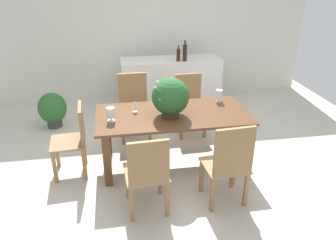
{
  "coord_description": "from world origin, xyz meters",
  "views": [
    {
      "loc": [
        -0.69,
        -3.91,
        2.48
      ],
      "look_at": [
        -0.06,
        -0.11,
        0.67
      ],
      "focal_mm": 35.04,
      "sensor_mm": 36.0,
      "label": 1
    }
  ],
  "objects_px": {
    "chair_far_right": "(189,101)",
    "kitchen_counter": "(171,83)",
    "dining_table": "(173,122)",
    "chair_head_end": "(75,136)",
    "crystal_vase_left": "(111,113)",
    "chair_far_left": "(134,103)",
    "flower_centerpiece": "(170,97)",
    "potted_plant_floor": "(53,109)",
    "wine_bottle_clear": "(185,55)",
    "wine_bottle_tall": "(185,51)",
    "wine_bottle_green": "(178,55)",
    "chair_near_left": "(147,172)",
    "chair_near_right": "(229,162)",
    "wine_glass": "(135,104)",
    "crystal_vase_center_near": "(219,95)"
  },
  "relations": [
    {
      "from": "crystal_vase_left",
      "to": "dining_table",
      "type": "bearing_deg",
      "value": 7.55
    },
    {
      "from": "flower_centerpiece",
      "to": "wine_glass",
      "type": "relative_size",
      "value": 3.19
    },
    {
      "from": "flower_centerpiece",
      "to": "kitchen_counter",
      "type": "relative_size",
      "value": 0.27
    },
    {
      "from": "wine_bottle_clear",
      "to": "chair_near_left",
      "type": "bearing_deg",
      "value": -109.44
    },
    {
      "from": "wine_bottle_tall",
      "to": "wine_bottle_clear",
      "type": "height_order",
      "value": "wine_bottle_tall"
    },
    {
      "from": "chair_near_left",
      "to": "flower_centerpiece",
      "type": "height_order",
      "value": "flower_centerpiece"
    },
    {
      "from": "chair_far_left",
      "to": "chair_near_right",
      "type": "bearing_deg",
      "value": -65.64
    },
    {
      "from": "crystal_vase_center_near",
      "to": "kitchen_counter",
      "type": "bearing_deg",
      "value": 102.97
    },
    {
      "from": "chair_far_left",
      "to": "wine_bottle_clear",
      "type": "distance_m",
      "value": 1.41
    },
    {
      "from": "wine_bottle_tall",
      "to": "potted_plant_floor",
      "type": "distance_m",
      "value": 2.56
    },
    {
      "from": "crystal_vase_left",
      "to": "wine_bottle_clear",
      "type": "distance_m",
      "value": 2.35
    },
    {
      "from": "chair_far_right",
      "to": "potted_plant_floor",
      "type": "bearing_deg",
      "value": 165.97
    },
    {
      "from": "dining_table",
      "to": "kitchen_counter",
      "type": "bearing_deg",
      "value": 80.96
    },
    {
      "from": "chair_far_right",
      "to": "kitchen_counter",
      "type": "relative_size",
      "value": 0.52
    },
    {
      "from": "flower_centerpiece",
      "to": "wine_bottle_clear",
      "type": "xyz_separation_m",
      "value": [
        0.58,
        1.87,
        0.06
      ]
    },
    {
      "from": "chair_head_end",
      "to": "kitchen_counter",
      "type": "relative_size",
      "value": 0.51
    },
    {
      "from": "chair_head_end",
      "to": "chair_far_left",
      "type": "height_order",
      "value": "chair_far_left"
    },
    {
      "from": "dining_table",
      "to": "potted_plant_floor",
      "type": "height_order",
      "value": "dining_table"
    },
    {
      "from": "dining_table",
      "to": "flower_centerpiece",
      "type": "relative_size",
      "value": 4.0
    },
    {
      "from": "chair_far_right",
      "to": "crystal_vase_left",
      "type": "height_order",
      "value": "chair_far_right"
    },
    {
      "from": "chair_head_end",
      "to": "potted_plant_floor",
      "type": "height_order",
      "value": "chair_head_end"
    },
    {
      "from": "chair_near_right",
      "to": "kitchen_counter",
      "type": "relative_size",
      "value": 0.56
    },
    {
      "from": "chair_near_right",
      "to": "wine_bottle_green",
      "type": "relative_size",
      "value": 3.63
    },
    {
      "from": "chair_far_right",
      "to": "wine_bottle_tall",
      "type": "height_order",
      "value": "wine_bottle_tall"
    },
    {
      "from": "chair_far_left",
      "to": "flower_centerpiece",
      "type": "xyz_separation_m",
      "value": [
        0.41,
        -1.0,
        0.45
      ]
    },
    {
      "from": "crystal_vase_left",
      "to": "kitchen_counter",
      "type": "distance_m",
      "value": 2.41
    },
    {
      "from": "chair_head_end",
      "to": "wine_bottle_tall",
      "type": "bearing_deg",
      "value": 134.27
    },
    {
      "from": "chair_head_end",
      "to": "wine_bottle_green",
      "type": "relative_size",
      "value": 3.32
    },
    {
      "from": "wine_glass",
      "to": "chair_far_right",
      "type": "bearing_deg",
      "value": 41.21
    },
    {
      "from": "crystal_vase_left",
      "to": "potted_plant_floor",
      "type": "relative_size",
      "value": 0.3
    },
    {
      "from": "wine_bottle_green",
      "to": "dining_table",
      "type": "bearing_deg",
      "value": -103.14
    },
    {
      "from": "crystal_vase_center_near",
      "to": "chair_head_end",
      "type": "bearing_deg",
      "value": -171.59
    },
    {
      "from": "crystal_vase_left",
      "to": "wine_glass",
      "type": "xyz_separation_m",
      "value": [
        0.31,
        0.24,
        -0.0
      ]
    },
    {
      "from": "chair_head_end",
      "to": "chair_near_left",
      "type": "distance_m",
      "value": 1.26
    },
    {
      "from": "chair_head_end",
      "to": "wine_bottle_clear",
      "type": "height_order",
      "value": "wine_bottle_clear"
    },
    {
      "from": "chair_near_left",
      "to": "chair_near_right",
      "type": "bearing_deg",
      "value": 176.99
    },
    {
      "from": "chair_far_left",
      "to": "wine_bottle_tall",
      "type": "bearing_deg",
      "value": 46.01
    },
    {
      "from": "chair_near_right",
      "to": "wine_glass",
      "type": "distance_m",
      "value": 1.46
    },
    {
      "from": "chair_far_left",
      "to": "crystal_vase_center_near",
      "type": "bearing_deg",
      "value": -30.4
    },
    {
      "from": "chair_head_end",
      "to": "chair_far_left",
      "type": "bearing_deg",
      "value": 135.63
    },
    {
      "from": "dining_table",
      "to": "wine_bottle_tall",
      "type": "height_order",
      "value": "wine_bottle_tall"
    },
    {
      "from": "chair_head_end",
      "to": "wine_glass",
      "type": "height_order",
      "value": "chair_head_end"
    },
    {
      "from": "chair_near_left",
      "to": "wine_bottle_green",
      "type": "height_order",
      "value": "wine_bottle_green"
    },
    {
      "from": "potted_plant_floor",
      "to": "chair_far_left",
      "type": "bearing_deg",
      "value": -20.93
    },
    {
      "from": "chair_far_right",
      "to": "dining_table",
      "type": "bearing_deg",
      "value": -115.99
    },
    {
      "from": "chair_far_left",
      "to": "potted_plant_floor",
      "type": "distance_m",
      "value": 1.44
    },
    {
      "from": "chair_far_right",
      "to": "wine_bottle_green",
      "type": "height_order",
      "value": "wine_bottle_green"
    },
    {
      "from": "wine_bottle_clear",
      "to": "wine_bottle_green",
      "type": "distance_m",
      "value": 0.11
    },
    {
      "from": "chair_near_left",
      "to": "wine_bottle_clear",
      "type": "bearing_deg",
      "value": -112.44
    },
    {
      "from": "chair_near_right",
      "to": "kitchen_counter",
      "type": "bearing_deg",
      "value": -91.55
    }
  ]
}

